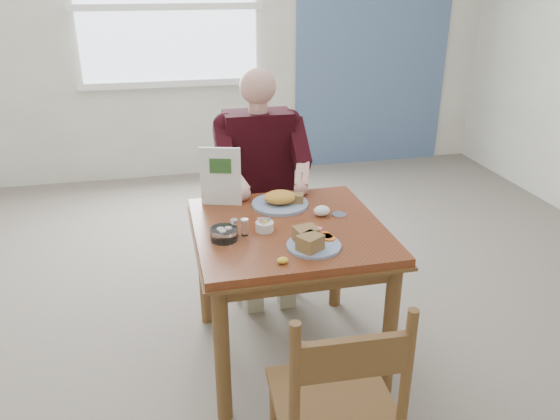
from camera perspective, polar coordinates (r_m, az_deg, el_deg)
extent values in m
plane|color=#6F655A|center=(3.03, 0.82, -14.60)|extent=(6.00, 6.00, 0.00)
plane|color=silver|center=(5.37, -7.06, 18.27)|extent=(5.50, 0.00, 5.50)
cube|color=slate|center=(5.75, 9.91, 18.43)|extent=(1.60, 0.02, 2.80)
ellipsoid|color=yellow|center=(2.30, 0.28, -5.28)|extent=(0.06, 0.04, 0.03)
ellipsoid|color=white|center=(2.74, 4.39, -0.08)|extent=(0.10, 0.09, 0.05)
cylinder|color=silver|center=(2.76, 6.21, -0.50)|extent=(0.08, 0.08, 0.01)
cube|color=white|center=(5.30, -11.71, 20.09)|extent=(1.60, 0.02, 1.30)
cube|color=white|center=(5.37, -11.10, 12.83)|extent=(1.72, 0.04, 0.06)
cube|color=white|center=(5.29, -11.70, 20.08)|extent=(1.72, 0.04, 0.06)
cube|color=maroon|center=(2.65, 0.91, -2.04)|extent=(0.90, 0.90, 0.04)
cube|color=brown|center=(2.66, 0.91, -2.57)|extent=(0.92, 0.92, 0.01)
cylinder|color=brown|center=(2.46, -6.07, -14.71)|extent=(0.07, 0.07, 0.71)
cylinder|color=brown|center=(2.63, 11.41, -12.16)|extent=(0.07, 0.07, 0.71)
cylinder|color=brown|center=(3.11, -7.91, -5.94)|extent=(0.07, 0.07, 0.71)
cylinder|color=brown|center=(3.25, 5.94, -4.46)|extent=(0.07, 0.07, 0.71)
cube|color=brown|center=(2.35, 3.18, -7.58)|extent=(0.80, 0.03, 0.08)
cube|color=brown|center=(3.02, -0.85, -0.14)|extent=(0.80, 0.03, 0.08)
cube|color=brown|center=(2.62, -7.44, -4.22)|extent=(0.03, 0.80, 0.08)
cube|color=brown|center=(2.79, 8.73, -2.55)|extent=(0.03, 0.80, 0.08)
cylinder|color=brown|center=(3.35, -4.49, -6.05)|extent=(0.04, 0.04, 0.45)
cylinder|color=brown|center=(3.41, 1.53, -5.40)|extent=(0.04, 0.04, 0.45)
cylinder|color=brown|center=(3.66, -5.35, -3.34)|extent=(0.04, 0.04, 0.45)
cylinder|color=brown|center=(3.72, 0.16, -2.79)|extent=(0.04, 0.04, 0.45)
cube|color=brown|center=(3.42, -2.10, -0.78)|extent=(0.42, 0.42, 0.03)
cylinder|color=brown|center=(3.47, -5.64, 3.68)|extent=(0.04, 0.04, 0.50)
cylinder|color=brown|center=(3.53, 0.17, 4.13)|extent=(0.04, 0.04, 0.50)
cube|color=brown|center=(3.47, -2.74, 5.47)|extent=(0.38, 0.03, 0.14)
cylinder|color=brown|center=(2.40, 8.47, -20.01)|extent=(0.04, 0.04, 0.45)
cube|color=brown|center=(2.07, 5.53, -19.33)|extent=(0.44, 0.44, 0.03)
cylinder|color=brown|center=(1.75, 1.53, -18.44)|extent=(0.04, 0.04, 0.50)
cylinder|color=brown|center=(1.84, 13.04, -16.63)|extent=(0.04, 0.04, 0.50)
cube|color=brown|center=(1.72, 7.64, -15.08)|extent=(0.38, 0.05, 0.14)
cube|color=gray|center=(3.27, -3.44, -0.58)|extent=(0.13, 0.38, 0.12)
cube|color=gray|center=(3.30, -0.02, -0.27)|extent=(0.13, 0.38, 0.12)
cube|color=gray|center=(3.25, -2.77, -6.69)|extent=(0.10, 0.10, 0.48)
cube|color=gray|center=(3.28, 0.69, -6.31)|extent=(0.10, 0.10, 0.48)
cube|color=black|center=(3.31, -2.29, 5.35)|extent=(0.40, 0.22, 0.58)
sphere|color=black|center=(3.22, -5.71, 8.81)|extent=(0.15, 0.15, 0.15)
sphere|color=black|center=(3.29, 0.94, 9.23)|extent=(0.15, 0.15, 0.15)
cylinder|color=tan|center=(3.21, -2.31, 10.51)|extent=(0.11, 0.11, 0.08)
sphere|color=tan|center=(3.19, -2.35, 12.79)|extent=(0.21, 0.21, 0.21)
cube|color=black|center=(3.14, -5.90, 6.50)|extent=(0.09, 0.29, 0.27)
cube|color=black|center=(3.22, 1.94, 7.04)|extent=(0.09, 0.29, 0.27)
sphere|color=black|center=(3.06, -5.55, 4.10)|extent=(0.09, 0.09, 0.09)
sphere|color=black|center=(3.14, 2.45, 4.71)|extent=(0.09, 0.09, 0.09)
cube|color=tan|center=(2.99, -4.72, 2.96)|extent=(0.14, 0.23, 0.14)
cube|color=tan|center=(3.06, 2.34, 3.52)|extent=(0.14, 0.23, 0.14)
sphere|color=tan|center=(2.93, -3.85, 1.77)|extent=(0.08, 0.08, 0.08)
sphere|color=tan|center=(2.99, 2.22, 2.27)|extent=(0.08, 0.08, 0.08)
cylinder|color=silver|center=(2.97, 2.23, 3.17)|extent=(0.01, 0.05, 0.12)
cylinder|color=white|center=(2.44, 3.55, -3.75)|extent=(0.32, 0.32, 0.01)
cube|color=tan|center=(2.37, 3.17, -3.42)|extent=(0.13, 0.13, 0.07)
cube|color=tan|center=(2.44, 2.72, -2.58)|extent=(0.11, 0.10, 0.07)
cylinder|color=orange|center=(2.48, 5.14, -2.95)|extent=(0.07, 0.07, 0.01)
cylinder|color=orange|center=(2.50, 4.91, -2.76)|extent=(0.08, 0.08, 0.01)
cylinder|color=orange|center=(2.52, 4.68, -2.58)|extent=(0.08, 0.08, 0.01)
cube|color=#FA767B|center=(2.53, 3.76, -2.18)|extent=(0.07, 0.07, 0.03)
cylinder|color=white|center=(2.86, 0.00, 0.62)|extent=(0.37, 0.37, 0.02)
ellipsoid|color=gold|center=(2.84, 0.00, 1.36)|extent=(0.21, 0.19, 0.06)
cube|color=tan|center=(2.86, 1.35, 1.29)|extent=(0.12, 0.10, 0.04)
cylinder|color=white|center=(2.58, -1.62, -1.73)|extent=(0.09, 0.09, 0.04)
cube|color=pink|center=(2.56, -1.82, -1.12)|extent=(0.03, 0.02, 0.02)
cube|color=#6699D8|center=(2.57, -1.38, -0.99)|extent=(0.03, 0.02, 0.02)
cube|color=#EAD159|center=(2.55, -1.56, -1.22)|extent=(0.03, 0.03, 0.02)
cube|color=white|center=(2.57, -1.99, -1.01)|extent=(0.03, 0.01, 0.02)
cylinder|color=white|center=(2.53, -4.79, -1.99)|extent=(0.04, 0.04, 0.07)
cylinder|color=silver|center=(2.52, -4.82, -1.16)|extent=(0.04, 0.04, 0.01)
cylinder|color=white|center=(2.53, -3.71, -1.94)|extent=(0.04, 0.04, 0.07)
cylinder|color=silver|center=(2.52, -3.73, -1.11)|extent=(0.04, 0.04, 0.01)
cylinder|color=white|center=(2.50, -5.89, -2.52)|extent=(0.16, 0.16, 0.06)
cylinder|color=white|center=(2.49, -6.26, -2.12)|extent=(0.04, 0.04, 0.02)
cylinder|color=white|center=(2.50, -5.42, -2.05)|extent=(0.04, 0.04, 0.02)
cylinder|color=white|center=(2.47, -6.01, -2.33)|extent=(0.04, 0.04, 0.02)
cube|color=white|center=(2.84, -6.24, 3.49)|extent=(0.21, 0.08, 0.31)
cube|color=#2D5926|center=(2.81, -6.26, 4.59)|extent=(0.11, 0.04, 0.08)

